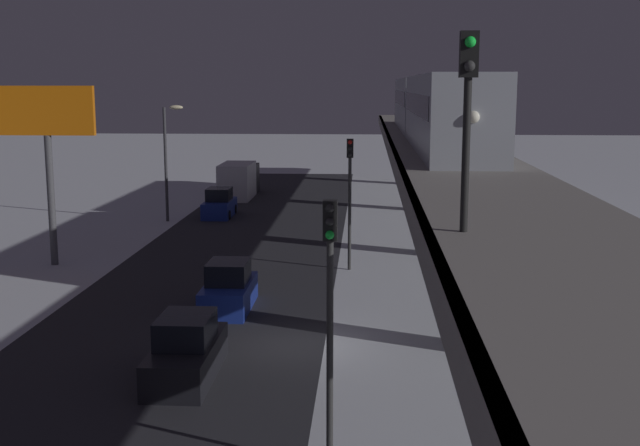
# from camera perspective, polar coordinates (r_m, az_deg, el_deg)

# --- Properties ---
(ground_plane) EXTENTS (240.00, 240.00, 0.00)m
(ground_plane) POSITION_cam_1_polar(r_m,az_deg,el_deg) (27.94, -1.79, -8.77)
(ground_plane) COLOR silver
(avenue_asphalt) EXTENTS (11.00, 107.99, 0.01)m
(avenue_asphalt) POSITION_cam_1_polar(r_m,az_deg,el_deg) (28.68, -10.84, -8.44)
(avenue_asphalt) COLOR #28282D
(avenue_asphalt) RESTS_ON ground_plane
(elevated_railway) EXTENTS (5.00, 107.99, 5.98)m
(elevated_railway) POSITION_cam_1_polar(r_m,az_deg,el_deg) (26.86, 10.94, 1.65)
(elevated_railway) COLOR gray
(elevated_railway) RESTS_ON ground_plane
(subway_train) EXTENTS (2.94, 36.87, 3.40)m
(subway_train) POSITION_cam_1_polar(r_m,az_deg,el_deg) (46.20, 7.99, 8.32)
(subway_train) COLOR #999EA8
(subway_train) RESTS_ON elevated_railway
(rail_signal) EXTENTS (0.36, 0.41, 4.00)m
(rail_signal) POSITION_cam_1_polar(r_m,az_deg,el_deg) (16.19, 10.56, 8.91)
(rail_signal) COLOR black
(rail_signal) RESTS_ON elevated_railway
(sedan_blue) EXTENTS (1.91, 4.13, 1.97)m
(sedan_blue) POSITION_cam_1_polar(r_m,az_deg,el_deg) (55.04, -7.24, 1.28)
(sedan_blue) COLOR navy
(sedan_blue) RESTS_ON ground_plane
(sedan_black) EXTENTS (1.80, 4.52, 1.97)m
(sedan_black) POSITION_cam_1_polar(r_m,az_deg,el_deg) (25.14, -9.57, -9.14)
(sedan_black) COLOR black
(sedan_black) RESTS_ON ground_plane
(sedan_blue_2) EXTENTS (1.80, 4.10, 1.97)m
(sedan_blue_2) POSITION_cam_1_polar(r_m,az_deg,el_deg) (32.27, -6.57, -4.79)
(sedan_blue_2) COLOR navy
(sedan_blue_2) RESTS_ON ground_plane
(box_truck) EXTENTS (2.40, 7.40, 2.80)m
(box_truck) POSITION_cam_1_polar(r_m,az_deg,el_deg) (64.56, -5.83, 3.08)
(box_truck) COLOR black
(box_truck) RESTS_ON ground_plane
(traffic_light_near) EXTENTS (0.32, 0.44, 6.40)m
(traffic_light_near) POSITION_cam_1_polar(r_m,az_deg,el_deg) (18.08, 0.72, -5.30)
(traffic_light_near) COLOR #2D2D2D
(traffic_light_near) RESTS_ON ground_plane
(traffic_light_mid) EXTENTS (0.32, 0.44, 6.40)m
(traffic_light_mid) POSITION_cam_1_polar(r_m,az_deg,el_deg) (38.28, 2.16, 2.76)
(traffic_light_mid) COLOR #2D2D2D
(traffic_light_mid) RESTS_ON ground_plane
(commercial_billboard) EXTENTS (4.80, 0.36, 8.90)m
(commercial_billboard) POSITION_cam_1_polar(r_m,az_deg,el_deg) (41.38, -19.01, 6.43)
(commercial_billboard) COLOR #4C4C51
(commercial_billboard) RESTS_ON ground_plane
(street_lamp_far) EXTENTS (1.35, 0.44, 7.65)m
(street_lamp_far) POSITION_cam_1_polar(r_m,az_deg,el_deg) (53.14, -10.81, 5.26)
(street_lamp_far) COLOR #38383D
(street_lamp_far) RESTS_ON ground_plane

